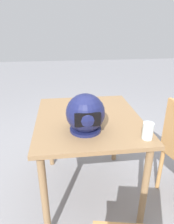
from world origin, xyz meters
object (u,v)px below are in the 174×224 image
object	(u,v)px
pizza	(86,109)
drinking_glass	(148,131)
motorcycle_helmet	(85,114)
dining_table	(88,128)

from	to	relation	value
pizza	drinking_glass	bearing A→B (deg)	125.67
pizza	motorcycle_helmet	xyz separation A→B (m)	(0.04, 0.32, 0.10)
dining_table	drinking_glass	xyz separation A→B (m)	(-0.34, 0.37, 0.16)
pizza	motorcycle_helmet	size ratio (longest dim) A/B	0.93
motorcycle_helmet	drinking_glass	xyz separation A→B (m)	(-0.38, 0.16, -0.07)
motorcycle_helmet	pizza	bearing A→B (deg)	-96.98
motorcycle_helmet	drinking_glass	world-z (taller)	motorcycle_helmet
dining_table	drinking_glass	bearing A→B (deg)	132.38
motorcycle_helmet	drinking_glass	distance (m)	0.42
dining_table	motorcycle_helmet	xyz separation A→B (m)	(0.05, 0.21, 0.23)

